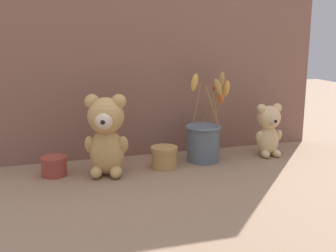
% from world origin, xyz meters
% --- Properties ---
extents(ground_plane, '(4.00, 4.00, 0.00)m').
position_xyz_m(ground_plane, '(0.00, 0.00, 0.00)').
color(ground_plane, '#8E7056').
extents(backdrop_wall, '(1.20, 0.02, 0.71)m').
position_xyz_m(backdrop_wall, '(0.00, 0.17, 0.36)').
color(backdrop_wall, '#845B4C').
rests_on(backdrop_wall, ground).
extents(teddy_bear_large, '(0.14, 0.13, 0.25)m').
position_xyz_m(teddy_bear_large, '(-0.20, -0.01, 0.13)').
color(teddy_bear_large, tan).
rests_on(teddy_bear_large, ground).
extents(teddy_bear_medium, '(0.10, 0.09, 0.18)m').
position_xyz_m(teddy_bear_medium, '(0.37, 0.02, 0.10)').
color(teddy_bear_medium, '#DBBC84').
rests_on(teddy_bear_medium, ground).
extents(flower_vase, '(0.15, 0.15, 0.30)m').
position_xyz_m(flower_vase, '(0.13, 0.03, 0.08)').
color(flower_vase, slate).
rests_on(flower_vase, ground).
extents(decorative_tin_tall, '(0.08, 0.08, 0.06)m').
position_xyz_m(decorative_tin_tall, '(-0.36, 0.03, 0.03)').
color(decorative_tin_tall, '#993D33').
rests_on(decorative_tin_tall, ground).
extents(decorative_tin_short, '(0.09, 0.09, 0.07)m').
position_xyz_m(decorative_tin_short, '(-0.02, 0.00, 0.04)').
color(decorative_tin_short, tan).
rests_on(decorative_tin_short, ground).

